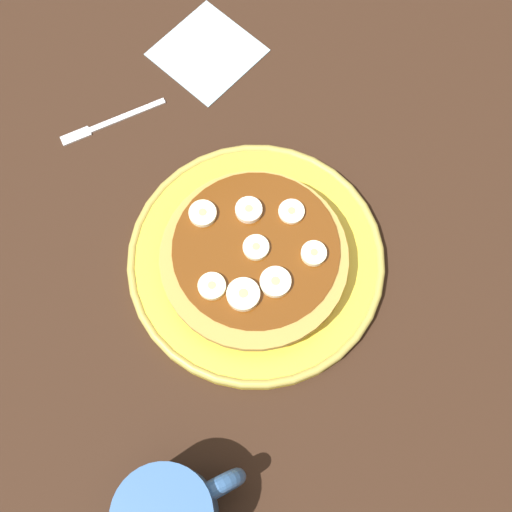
{
  "coord_description": "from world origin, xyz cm",
  "views": [
    {
      "loc": [
        -11.59,
        -22.06,
        71.67
      ],
      "look_at": [
        0.0,
        0.0,
        2.18
      ],
      "focal_mm": 48.69,
      "sensor_mm": 36.0,
      "label": 1
    }
  ],
  "objects_px": {
    "plate": "(256,260)",
    "banana_slice_6": "(314,254)",
    "banana_slice_0": "(255,247)",
    "banana_slice_4": "(249,210)",
    "banana_slice_1": "(291,212)",
    "banana_slice_5": "(212,286)",
    "banana_slice_7": "(276,282)",
    "banana_slice_2": "(243,295)",
    "fork": "(107,123)",
    "banana_slice_3": "(203,214)",
    "pancake_stack": "(256,255)",
    "napkin": "(207,52)"
  },
  "relations": [
    {
      "from": "plate",
      "to": "banana_slice_6",
      "type": "bearing_deg",
      "value": -34.23
    },
    {
      "from": "banana_slice_0",
      "to": "banana_slice_4",
      "type": "xyz_separation_m",
      "value": [
        0.01,
        0.04,
        0.0
      ]
    },
    {
      "from": "banana_slice_1",
      "to": "banana_slice_4",
      "type": "distance_m",
      "value": 0.04
    },
    {
      "from": "banana_slice_5",
      "to": "banana_slice_6",
      "type": "relative_size",
      "value": 1.07
    },
    {
      "from": "banana_slice_6",
      "to": "banana_slice_7",
      "type": "height_order",
      "value": "same"
    },
    {
      "from": "banana_slice_2",
      "to": "fork",
      "type": "relative_size",
      "value": 0.26
    },
    {
      "from": "banana_slice_3",
      "to": "fork",
      "type": "height_order",
      "value": "banana_slice_3"
    },
    {
      "from": "pancake_stack",
      "to": "fork",
      "type": "relative_size",
      "value": 1.56
    },
    {
      "from": "fork",
      "to": "pancake_stack",
      "type": "bearing_deg",
      "value": -72.58
    },
    {
      "from": "plate",
      "to": "banana_slice_3",
      "type": "distance_m",
      "value": 0.08
    },
    {
      "from": "napkin",
      "to": "banana_slice_0",
      "type": "bearing_deg",
      "value": -105.54
    },
    {
      "from": "banana_slice_4",
      "to": "napkin",
      "type": "bearing_deg",
      "value": 75.0
    },
    {
      "from": "banana_slice_4",
      "to": "pancake_stack",
      "type": "bearing_deg",
      "value": -107.3
    },
    {
      "from": "banana_slice_1",
      "to": "banana_slice_5",
      "type": "xyz_separation_m",
      "value": [
        -0.11,
        -0.03,
        0.0
      ]
    },
    {
      "from": "banana_slice_1",
      "to": "banana_slice_7",
      "type": "height_order",
      "value": "banana_slice_7"
    },
    {
      "from": "banana_slice_5",
      "to": "fork",
      "type": "xyz_separation_m",
      "value": [
        -0.02,
        0.25,
        -0.04
      ]
    },
    {
      "from": "banana_slice_3",
      "to": "plate",
      "type": "bearing_deg",
      "value": -61.84
    },
    {
      "from": "plate",
      "to": "napkin",
      "type": "distance_m",
      "value": 0.28
    },
    {
      "from": "banana_slice_0",
      "to": "banana_slice_5",
      "type": "height_order",
      "value": "same"
    },
    {
      "from": "banana_slice_2",
      "to": "banana_slice_7",
      "type": "height_order",
      "value": "banana_slice_2"
    },
    {
      "from": "banana_slice_3",
      "to": "fork",
      "type": "distance_m",
      "value": 0.19
    },
    {
      "from": "plate",
      "to": "banana_slice_6",
      "type": "xyz_separation_m",
      "value": [
        0.05,
        -0.03,
        0.04
      ]
    },
    {
      "from": "banana_slice_6",
      "to": "napkin",
      "type": "distance_m",
      "value": 0.31
    },
    {
      "from": "pancake_stack",
      "to": "banana_slice_0",
      "type": "height_order",
      "value": "banana_slice_0"
    },
    {
      "from": "pancake_stack",
      "to": "banana_slice_4",
      "type": "height_order",
      "value": "banana_slice_4"
    },
    {
      "from": "banana_slice_2",
      "to": "napkin",
      "type": "relative_size",
      "value": 0.31
    },
    {
      "from": "banana_slice_3",
      "to": "banana_slice_7",
      "type": "relative_size",
      "value": 0.91
    },
    {
      "from": "banana_slice_0",
      "to": "banana_slice_4",
      "type": "distance_m",
      "value": 0.04
    },
    {
      "from": "banana_slice_1",
      "to": "banana_slice_7",
      "type": "bearing_deg",
      "value": -129.83
    },
    {
      "from": "banana_slice_2",
      "to": "napkin",
      "type": "xyz_separation_m",
      "value": [
        0.11,
        0.31,
        -0.05
      ]
    },
    {
      "from": "banana_slice_4",
      "to": "banana_slice_5",
      "type": "bearing_deg",
      "value": -141.62
    },
    {
      "from": "banana_slice_4",
      "to": "napkin",
      "type": "distance_m",
      "value": 0.24
    },
    {
      "from": "pancake_stack",
      "to": "banana_slice_4",
      "type": "xyz_separation_m",
      "value": [
        0.01,
        0.04,
        0.02
      ]
    },
    {
      "from": "banana_slice_1",
      "to": "banana_slice_5",
      "type": "distance_m",
      "value": 0.12
    },
    {
      "from": "banana_slice_6",
      "to": "banana_slice_4",
      "type": "bearing_deg",
      "value": 116.4
    },
    {
      "from": "banana_slice_4",
      "to": "plate",
      "type": "bearing_deg",
      "value": -107.38
    },
    {
      "from": "banana_slice_7",
      "to": "fork",
      "type": "distance_m",
      "value": 0.29
    },
    {
      "from": "banana_slice_0",
      "to": "fork",
      "type": "relative_size",
      "value": 0.21
    },
    {
      "from": "banana_slice_4",
      "to": "banana_slice_7",
      "type": "xyz_separation_m",
      "value": [
        -0.01,
        -0.08,
        -0.0
      ]
    },
    {
      "from": "plate",
      "to": "banana_slice_5",
      "type": "relative_size",
      "value": 9.79
    },
    {
      "from": "banana_slice_1",
      "to": "banana_slice_2",
      "type": "relative_size",
      "value": 0.81
    },
    {
      "from": "banana_slice_2",
      "to": "banana_slice_4",
      "type": "distance_m",
      "value": 0.09
    },
    {
      "from": "banana_slice_5",
      "to": "fork",
      "type": "relative_size",
      "value": 0.22
    },
    {
      "from": "plate",
      "to": "banana_slice_2",
      "type": "relative_size",
      "value": 8.2
    },
    {
      "from": "banana_slice_5",
      "to": "banana_slice_6",
      "type": "xyz_separation_m",
      "value": [
        0.11,
        -0.02,
        0.0
      ]
    },
    {
      "from": "banana_slice_3",
      "to": "banana_slice_1",
      "type": "bearing_deg",
      "value": -26.12
    },
    {
      "from": "pancake_stack",
      "to": "banana_slice_3",
      "type": "distance_m",
      "value": 0.07
    },
    {
      "from": "banana_slice_2",
      "to": "banana_slice_7",
      "type": "xyz_separation_m",
      "value": [
        0.04,
        -0.0,
        -0.0
      ]
    },
    {
      "from": "banana_slice_5",
      "to": "banana_slice_7",
      "type": "bearing_deg",
      "value": -23.48
    },
    {
      "from": "banana_slice_4",
      "to": "banana_slice_7",
      "type": "bearing_deg",
      "value": -97.94
    }
  ]
}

